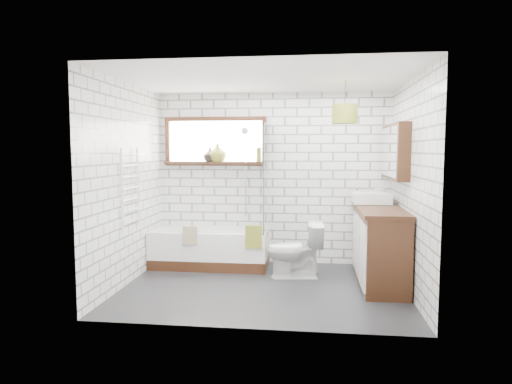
# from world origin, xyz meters

# --- Properties ---
(floor) EXTENTS (3.40, 2.60, 0.01)m
(floor) POSITION_xyz_m (0.00, 0.00, -0.01)
(floor) COLOR black
(floor) RESTS_ON ground
(ceiling) EXTENTS (3.40, 2.60, 0.01)m
(ceiling) POSITION_xyz_m (0.00, 0.00, 2.50)
(ceiling) COLOR white
(ceiling) RESTS_ON ground
(wall_back) EXTENTS (3.40, 0.01, 2.50)m
(wall_back) POSITION_xyz_m (0.00, 1.30, 1.25)
(wall_back) COLOR white
(wall_back) RESTS_ON ground
(wall_front) EXTENTS (3.40, 0.01, 2.50)m
(wall_front) POSITION_xyz_m (0.00, -1.30, 1.25)
(wall_front) COLOR white
(wall_front) RESTS_ON ground
(wall_left) EXTENTS (0.01, 2.60, 2.50)m
(wall_left) POSITION_xyz_m (-1.70, 0.00, 1.25)
(wall_left) COLOR white
(wall_left) RESTS_ON ground
(wall_right) EXTENTS (0.01, 2.60, 2.50)m
(wall_right) POSITION_xyz_m (1.70, 0.00, 1.25)
(wall_right) COLOR white
(wall_right) RESTS_ON ground
(window) EXTENTS (1.52, 0.16, 0.68)m
(window) POSITION_xyz_m (-0.85, 1.26, 1.80)
(window) COLOR black
(window) RESTS_ON wall_back
(towel_radiator) EXTENTS (0.06, 0.52, 1.00)m
(towel_radiator) POSITION_xyz_m (-1.66, 0.00, 1.20)
(towel_radiator) COLOR white
(towel_radiator) RESTS_ON wall_left
(mirror_cabinet) EXTENTS (0.16, 1.20, 0.70)m
(mirror_cabinet) POSITION_xyz_m (1.62, 0.60, 1.65)
(mirror_cabinet) COLOR black
(mirror_cabinet) RESTS_ON wall_right
(shower_riser) EXTENTS (0.02, 0.02, 1.30)m
(shower_riser) POSITION_xyz_m (-0.40, 1.26, 1.35)
(shower_riser) COLOR silver
(shower_riser) RESTS_ON wall_back
(bathtub) EXTENTS (1.65, 0.73, 0.53)m
(bathtub) POSITION_xyz_m (-0.86, 0.94, 0.27)
(bathtub) COLOR white
(bathtub) RESTS_ON floor
(shower_screen) EXTENTS (0.02, 0.72, 1.50)m
(shower_screen) POSITION_xyz_m (-0.06, 0.94, 1.28)
(shower_screen) COLOR white
(shower_screen) RESTS_ON bathtub
(towel_green) EXTENTS (0.22, 0.06, 0.31)m
(towel_green) POSITION_xyz_m (-0.19, 0.57, 0.51)
(towel_green) COLOR olive
(towel_green) RESTS_ON bathtub
(towel_beige) EXTENTS (0.20, 0.05, 0.26)m
(towel_beige) POSITION_xyz_m (-1.06, 0.57, 0.51)
(towel_beige) COLOR tan
(towel_beige) RESTS_ON bathtub
(vanity) EXTENTS (0.54, 1.68, 0.96)m
(vanity) POSITION_xyz_m (1.43, 0.45, 0.48)
(vanity) COLOR black
(vanity) RESTS_ON floor
(basin) EXTENTS (0.49, 0.43, 0.14)m
(basin) POSITION_xyz_m (1.37, 0.80, 1.03)
(basin) COLOR white
(basin) RESTS_ON vanity
(tap) EXTENTS (0.04, 0.04, 0.15)m
(tap) POSITION_xyz_m (1.53, 0.80, 1.09)
(tap) COLOR silver
(tap) RESTS_ON vanity
(toilet) EXTENTS (0.49, 0.76, 0.73)m
(toilet) POSITION_xyz_m (0.36, 0.50, 0.37)
(toilet) COLOR white
(toilet) RESTS_ON floor
(vase_olive) EXTENTS (0.32, 0.32, 0.27)m
(vase_olive) POSITION_xyz_m (-0.81, 1.23, 1.61)
(vase_olive) COLOR olive
(vase_olive) RESTS_ON window
(vase_dark) EXTENTS (0.22, 0.22, 0.21)m
(vase_dark) POSITION_xyz_m (-0.92, 1.23, 1.58)
(vase_dark) COLOR black
(vase_dark) RESTS_ON window
(bottle) EXTENTS (0.08, 0.08, 0.21)m
(bottle) POSITION_xyz_m (-0.20, 1.23, 1.58)
(bottle) COLOR olive
(bottle) RESTS_ON window
(pendant) EXTENTS (0.30, 0.30, 0.22)m
(pendant) POSITION_xyz_m (0.95, 0.17, 2.10)
(pendant) COLOR olive
(pendant) RESTS_ON ceiling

